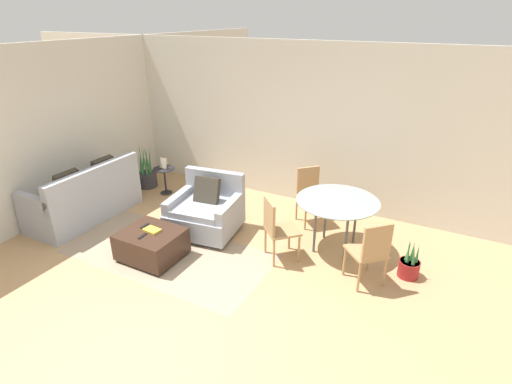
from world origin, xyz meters
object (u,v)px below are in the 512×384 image
object	(u,v)px
dining_chair_near_left	(276,226)
potted_plant_small	(409,266)
side_table	(165,176)
book_stack	(152,230)
dining_table	(337,206)
dining_chair_far_left	(310,192)
armchair	(206,211)
ottoman	(152,244)
dining_chair_near_right	(371,250)
picture_frame	(163,163)
couch	(86,200)
potted_plant	(147,176)
tv_remote_primary	(142,236)
tv_remote_secondary	(145,226)

from	to	relation	value
dining_chair_near_left	potted_plant_small	distance (m)	1.79
side_table	book_stack	bearing A→B (deg)	-54.58
dining_table	dining_chair_far_left	bearing A→B (deg)	135.00
armchair	dining_chair_far_left	distance (m)	1.68
ottoman	dining_chair_near_right	bearing A→B (deg)	15.69
book_stack	picture_frame	world-z (taller)	picture_frame
couch	dining_table	size ratio (longest dim) A/B	1.54
ottoman	dining_chair_far_left	bearing A→B (deg)	53.31
potted_plant	potted_plant_small	bearing A→B (deg)	-7.64
dining_table	potted_plant_small	distance (m)	1.21
armchair	ottoman	xyz separation A→B (m)	(-0.24, -0.98, -0.12)
tv_remote_primary	picture_frame	bearing A→B (deg)	122.58
potted_plant	potted_plant_small	size ratio (longest dim) A/B	1.65
tv_remote_primary	side_table	size ratio (longest dim) A/B	0.32
book_stack	tv_remote_primary	world-z (taller)	book_stack
dining_table	dining_chair_near_left	xyz separation A→B (m)	(-0.63, -0.63, -0.17)
couch	armchair	size ratio (longest dim) A/B	1.62
ottoman	tv_remote_primary	distance (m)	0.23
couch	side_table	size ratio (longest dim) A/B	3.53
couch	tv_remote_primary	distance (m)	1.83
book_stack	dining_table	xyz separation A→B (m)	(2.15, 1.38, 0.27)
armchair	tv_remote_primary	size ratio (longest dim) A/B	6.82
potted_plant_small	couch	bearing A→B (deg)	-170.89
potted_plant_small	potted_plant	bearing A→B (deg)	172.36
dining_table	dining_chair_near_right	xyz separation A→B (m)	(0.63, -0.63, -0.17)
tv_remote_primary	side_table	world-z (taller)	side_table
side_table	potted_plant_small	xyz separation A→B (m)	(4.48, -0.59, -0.20)
dining_chair_near_left	dining_chair_near_right	world-z (taller)	same
side_table	picture_frame	world-z (taller)	picture_frame
potted_plant	armchair	bearing A→B (deg)	-24.10
ottoman	couch	bearing A→B (deg)	166.59
couch	picture_frame	xyz separation A→B (m)	(0.50, 1.38, 0.27)
tv_remote_secondary	potted_plant	xyz separation A→B (m)	(-1.60, 1.79, -0.20)
dining_chair_near_right	dining_chair_far_left	bearing A→B (deg)	135.00
potted_plant	tv_remote_primary	bearing A→B (deg)	-48.81
dining_chair_far_left	side_table	bearing A→B (deg)	-174.90
ottoman	armchair	bearing A→B (deg)	76.29
potted_plant	picture_frame	size ratio (longest dim) A/B	4.63
tv_remote_secondary	dining_table	bearing A→B (deg)	29.44
ottoman	side_table	xyz separation A→B (m)	(-1.25, 1.80, 0.13)
potted_plant	side_table	bearing A→B (deg)	-9.18
side_table	tv_remote_primary	bearing A→B (deg)	-57.42
tv_remote_secondary	side_table	xyz separation A→B (m)	(-1.07, 1.71, -0.06)
armchair	ottoman	distance (m)	1.02
tv_remote_secondary	dining_chair_near_left	size ratio (longest dim) A/B	0.17
book_stack	dining_chair_far_left	world-z (taller)	dining_chair_far_left
potted_plant	picture_frame	bearing A→B (deg)	-9.19
couch	picture_frame	world-z (taller)	couch
armchair	book_stack	size ratio (longest dim) A/B	4.51
book_stack	dining_chair_far_left	size ratio (longest dim) A/B	0.27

